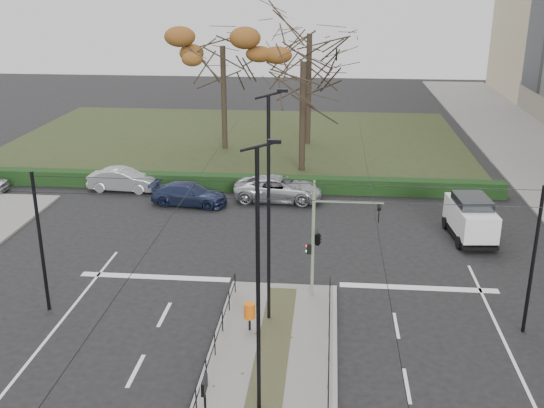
{
  "coord_description": "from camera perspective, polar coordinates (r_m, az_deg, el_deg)",
  "views": [
    {
      "loc": [
        1.85,
        -20.59,
        12.96
      ],
      "look_at": [
        -0.71,
        6.91,
        3.23
      ],
      "focal_mm": 42.0,
      "sensor_mm": 36.0,
      "label": 1
    }
  ],
  "objects": [
    {
      "name": "ground",
      "position": [
        24.4,
        0.16,
        -12.67
      ],
      "size": [
        140.0,
        140.0,
        0.0
      ],
      "primitive_type": "plane",
      "color": "black",
      "rests_on": "ground"
    },
    {
      "name": "median_island",
      "position": [
        22.29,
        -0.44,
        -15.92
      ],
      "size": [
        4.4,
        15.0,
        0.14
      ],
      "primitive_type": "cube",
      "color": "#605E5C",
      "rests_on": "ground"
    },
    {
      "name": "park",
      "position": [
        54.72,
        -3.09,
        5.74
      ],
      "size": [
        38.0,
        26.0,
        0.1
      ],
      "primitive_type": "cube",
      "color": "#253219",
      "rests_on": "ground"
    },
    {
      "name": "hedge",
      "position": [
        41.87,
        -5.73,
        2.0
      ],
      "size": [
        38.0,
        1.0,
        1.0
      ],
      "primitive_type": "cube",
      "color": "black",
      "rests_on": "ground"
    },
    {
      "name": "median_railing",
      "position": [
        21.7,
        -0.47,
        -14.12
      ],
      "size": [
        4.14,
        13.24,
        0.92
      ],
      "color": "black",
      "rests_on": "median_island"
    },
    {
      "name": "catenary",
      "position": [
        24.25,
        0.52,
        -3.76
      ],
      "size": [
        20.0,
        34.0,
        6.0
      ],
      "color": "black",
      "rests_on": "ground"
    },
    {
      "name": "traffic_light",
      "position": [
        26.66,
        4.28,
        -2.97
      ],
      "size": [
        3.16,
        1.78,
        4.63
      ],
      "color": "gray",
      "rests_on": "median_island"
    },
    {
      "name": "litter_bin",
      "position": [
        24.79,
        -2.03,
        -9.58
      ],
      "size": [
        0.45,
        0.45,
        1.14
      ],
      "color": "black",
      "rests_on": "median_island"
    },
    {
      "name": "info_panel",
      "position": [
        19.09,
        -6.08,
        -16.45
      ],
      "size": [
        0.12,
        0.56,
        2.13
      ],
      "color": "black",
      "rests_on": "median_island"
    },
    {
      "name": "streetlamp_median_near",
      "position": [
        18.84,
        -1.2,
        -6.98
      ],
      "size": [
        0.73,
        0.15,
        8.75
      ],
      "color": "black",
      "rests_on": "median_island"
    },
    {
      "name": "streetlamp_median_far",
      "position": [
        24.0,
        -0.26,
        -0.43
      ],
      "size": [
        0.77,
        0.16,
        9.2
      ],
      "color": "black",
      "rests_on": "median_island"
    },
    {
      "name": "parked_car_second",
      "position": [
        42.42,
        -13.2,
        2.13
      ],
      "size": [
        4.53,
        1.77,
        1.47
      ],
      "primitive_type": "imported",
      "rotation": [
        0.0,
        0.0,
        1.52
      ],
      "color": "#A2A5AA",
      "rests_on": "ground"
    },
    {
      "name": "parked_car_third",
      "position": [
        39.03,
        -7.44,
        0.9
      ],
      "size": [
        4.85,
        2.43,
        1.35
      ],
      "primitive_type": "imported",
      "rotation": [
        0.0,
        0.0,
        1.45
      ],
      "color": "#1E2847",
      "rests_on": "ground"
    },
    {
      "name": "parked_car_fourth",
      "position": [
        39.43,
        0.59,
        1.38
      ],
      "size": [
        5.55,
        2.7,
        1.52
      ],
      "primitive_type": "imported",
      "rotation": [
        0.0,
        0.0,
        1.54
      ],
      "color": "#A2A5AA",
      "rests_on": "ground"
    },
    {
      "name": "white_van",
      "position": [
        35.01,
        17.37,
        -1.11
      ],
      "size": [
        2.28,
        4.45,
        2.33
      ],
      "color": "silver",
      "rests_on": "ground"
    },
    {
      "name": "rust_tree",
      "position": [
        50.63,
        -4.45,
        13.93
      ],
      "size": [
        7.88,
        7.88,
        10.63
      ],
      "color": "black",
      "rests_on": "park"
    },
    {
      "name": "bare_tree_center",
      "position": [
        52.18,
        3.38,
        14.3
      ],
      "size": [
        7.76,
        7.76,
        11.81
      ],
      "color": "black",
      "rests_on": "park"
    },
    {
      "name": "bare_tree_near",
      "position": [
        44.36,
        2.82,
        11.91
      ],
      "size": [
        7.25,
        7.25,
        10.16
      ],
      "color": "black",
      "rests_on": "park"
    }
  ]
}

